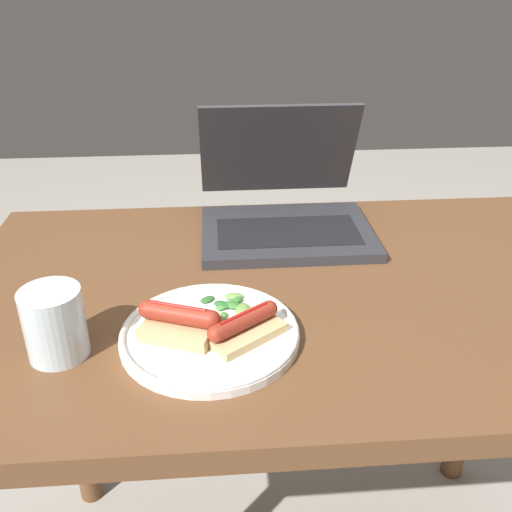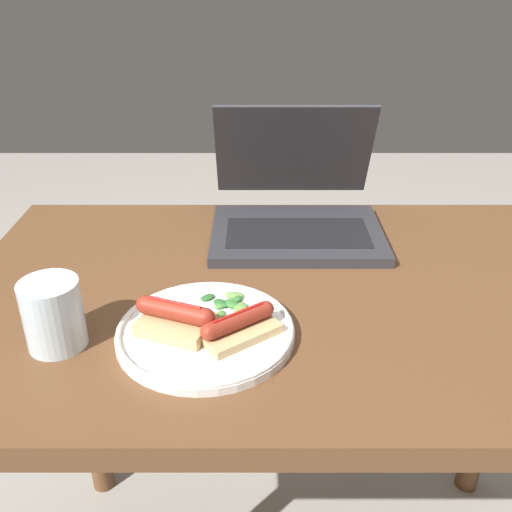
% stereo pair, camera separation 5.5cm
% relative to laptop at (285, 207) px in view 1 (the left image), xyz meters
% --- Properties ---
extents(desk, '(1.08, 0.66, 0.74)m').
position_rel_laptop_xyz_m(desk, '(-0.00, -0.22, -0.15)').
color(desk, brown).
rests_on(desk, ground_plane).
extents(laptop, '(0.31, 0.32, 0.22)m').
position_rel_laptop_xyz_m(laptop, '(0.00, 0.00, 0.00)').
color(laptop, '#2D2D33').
rests_on(laptop, desk).
extents(plate, '(0.24, 0.24, 0.02)m').
position_rel_laptop_xyz_m(plate, '(-0.14, -0.35, -0.03)').
color(plate, white).
rests_on(plate, desk).
extents(sausage_toast_left, '(0.12, 0.11, 0.04)m').
position_rel_laptop_xyz_m(sausage_toast_left, '(-0.10, -0.36, -0.01)').
color(sausage_toast_left, tan).
rests_on(sausage_toast_left, plate).
extents(sausage_toast_middle, '(0.11, 0.10, 0.05)m').
position_rel_laptop_xyz_m(sausage_toast_middle, '(-0.18, -0.35, -0.01)').
color(sausage_toast_middle, tan).
rests_on(sausage_toast_middle, plate).
extents(salad_pile, '(0.07, 0.07, 0.01)m').
position_rel_laptop_xyz_m(salad_pile, '(-0.11, -0.29, -0.02)').
color(salad_pile, '#709E4C').
rests_on(salad_pile, plate).
extents(drinking_glass, '(0.08, 0.08, 0.09)m').
position_rel_laptop_xyz_m(drinking_glass, '(-0.34, -0.36, 0.01)').
color(drinking_glass, silver).
rests_on(drinking_glass, desk).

